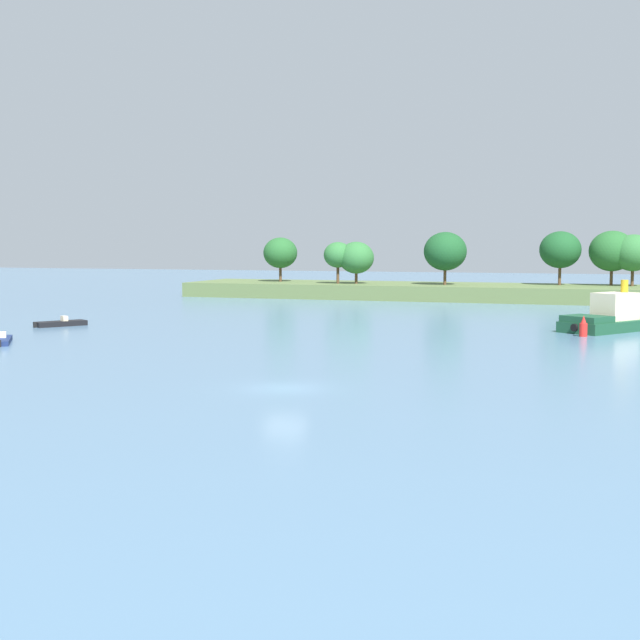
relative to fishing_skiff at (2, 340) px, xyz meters
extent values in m
plane|color=slate|center=(30.64, -13.58, -0.23)|extent=(400.00, 400.00, 0.00)
cube|color=#566B3D|center=(27.88, 69.10, 0.87)|extent=(85.81, 16.33, 2.20)
cylinder|color=#513823|center=(-1.85, 69.49, 3.19)|extent=(0.44, 0.44, 2.44)
ellipsoid|color=#235B28|center=(-1.85, 69.49, 6.59)|extent=(5.45, 5.45, 4.90)
cylinder|color=#513823|center=(8.98, 65.82, 3.30)|extent=(0.44, 0.44, 2.65)
ellipsoid|color=#2D6B33|center=(8.98, 65.82, 6.36)|extent=(4.34, 4.34, 3.90)
cylinder|color=#513823|center=(11.72, 66.46, 2.87)|extent=(0.44, 0.44, 1.80)
ellipsoid|color=#2D6B33|center=(11.72, 66.46, 5.93)|extent=(5.39, 5.39, 4.85)
cylinder|color=#513823|center=(25.18, 67.28, 3.19)|extent=(0.44, 0.44, 2.43)
ellipsoid|color=#194C23|center=(25.18, 67.28, 6.94)|extent=(6.34, 6.34, 5.71)
cylinder|color=#513823|center=(41.38, 71.69, 3.37)|extent=(0.44, 0.44, 2.79)
ellipsoid|color=#194C23|center=(41.38, 71.69, 7.17)|extent=(6.02, 6.02, 5.42)
cylinder|color=#513823|center=(48.59, 72.72, 3.17)|extent=(0.44, 0.44, 2.40)
ellipsoid|color=#235B28|center=(48.59, 72.72, 6.99)|extent=(6.55, 6.55, 5.89)
cylinder|color=#513823|center=(51.45, 71.94, 3.19)|extent=(0.44, 0.44, 2.43)
ellipsoid|color=#2D6B33|center=(51.45, 71.94, 6.75)|extent=(5.87, 5.87, 5.29)
cube|color=navy|center=(-0.01, 0.02, -0.02)|extent=(4.30, 5.31, 0.41)
cube|color=white|center=(-0.25, 0.35, 0.43)|extent=(0.87, 0.82, 0.50)
cube|color=#19472D|center=(48.71, 27.36, 0.28)|extent=(10.13, 11.89, 1.02)
cube|color=#19472D|center=(46.41, 24.07, 1.10)|extent=(5.04, 4.87, 0.60)
cube|color=beige|center=(48.88, 27.61, 2.10)|extent=(4.61, 4.91, 2.60)
cylinder|color=gold|center=(49.70, 28.77, 4.00)|extent=(0.70, 0.70, 1.20)
cylinder|color=black|center=(45.36, 22.58, 0.39)|extent=(0.75, 0.65, 0.70)
cube|color=black|center=(-4.23, 14.22, 0.03)|extent=(4.20, 5.09, 0.51)
cube|color=beige|center=(-4.02, 14.53, 0.53)|extent=(0.98, 0.89, 0.50)
cube|color=black|center=(-5.71, 12.02, 0.05)|extent=(0.42, 0.41, 0.56)
cylinder|color=red|center=(46.20, 20.80, 0.37)|extent=(0.70, 0.70, 1.20)
cone|color=red|center=(46.20, 20.80, 1.32)|extent=(0.49, 0.49, 0.70)
camera|label=1|loc=(48.20, -59.36, 8.13)|focal=48.23mm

